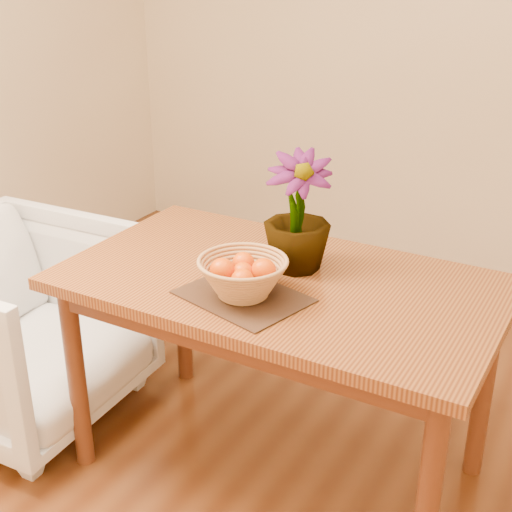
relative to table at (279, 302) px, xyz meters
The scene contains 7 objects.
wall_back 2.07m from the table, 90.00° to the left, with size 4.00×0.02×2.70m, color #FFEAC2.
table is the anchor object (origin of this frame).
placemat 0.20m from the table, 100.92° to the right, with size 0.37×0.27×0.01m, color #361D13.
wicker_basket 0.23m from the table, 100.92° to the right, with size 0.27×0.27×0.11m.
orange_pile 0.25m from the table, 100.92° to the right, with size 0.18×0.18×0.07m.
potted_plant 0.30m from the table, 83.99° to the left, with size 0.22×0.22×0.39m, color #144915.
armchair 1.08m from the table, behind, with size 0.80×0.75×0.82m, color #8A715F.
Camera 1 is at (0.94, -1.53, 1.73)m, focal length 50.00 mm.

